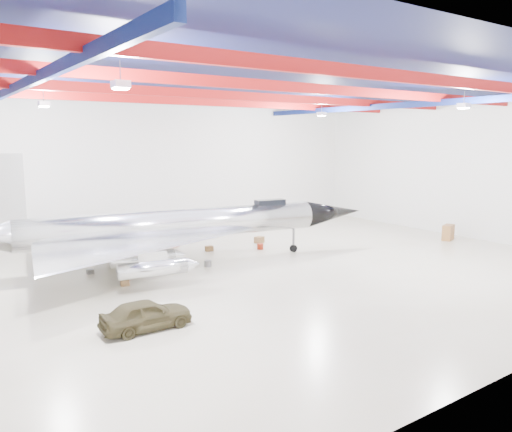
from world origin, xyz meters
TOP-DOWN VIEW (x-y plane):
  - floor at (0.00, 0.00)m, footprint 40.00×40.00m
  - wall_back at (0.00, 15.00)m, footprint 40.00×0.00m
  - wall_right at (20.00, 0.00)m, footprint 0.00×30.00m
  - ceiling at (0.00, 0.00)m, footprint 40.00×40.00m
  - ceiling_structure at (0.00, 0.00)m, footprint 39.50×29.50m
  - jet_aircraft at (-2.99, 4.71)m, footprint 25.81×16.98m
  - jeep at (-8.70, -4.29)m, footprint 3.79×1.56m
  - desk at (17.81, -0.23)m, footprint 1.44×1.06m
  - crate_ply at (-7.25, 2.25)m, footprint 0.52×0.45m
  - toolbox_red at (-0.80, 9.62)m, footprint 0.49×0.43m
  - engine_drum at (-1.60, 3.25)m, footprint 0.55×0.55m
  - parts_bin at (5.06, 7.24)m, footprint 0.81×0.73m
  - crate_small at (-8.10, 5.68)m, footprint 0.39×0.31m
  - tool_chest at (3.85, 5.39)m, footprint 0.57×0.57m
  - oil_barrel at (0.56, 6.96)m, footprint 0.57×0.49m
  - spares_box at (1.30, 10.83)m, footprint 0.49×0.49m

SIDE VIEW (x-z plane):
  - floor at x=0.00m, z-range 0.00..0.00m
  - crate_small at x=-8.10m, z-range 0.00..0.27m
  - toolbox_red at x=-0.80m, z-range 0.00..0.30m
  - crate_ply at x=-7.25m, z-range 0.00..0.31m
  - oil_barrel at x=0.56m, z-range 0.00..0.36m
  - spares_box at x=1.30m, z-range 0.00..0.37m
  - engine_drum at x=-1.60m, z-range 0.00..0.39m
  - tool_chest at x=3.85m, z-range 0.00..0.41m
  - parts_bin at x=5.06m, z-range 0.00..0.47m
  - desk at x=17.81m, z-range 0.00..1.19m
  - jeep at x=-8.70m, z-range 0.00..1.29m
  - jet_aircraft at x=-2.99m, z-range -1.21..5.85m
  - wall_back at x=0.00m, z-range -14.50..25.50m
  - wall_right at x=20.00m, z-range -9.50..20.50m
  - ceiling_structure at x=0.00m, z-range 9.79..10.86m
  - ceiling at x=0.00m, z-range 11.00..11.00m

